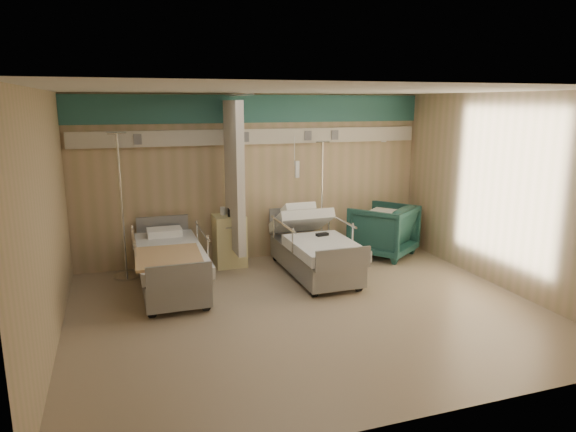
{
  "coord_description": "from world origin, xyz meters",
  "views": [
    {
      "loc": [
        -2.25,
        -5.86,
        2.65
      ],
      "look_at": [
        -0.07,
        0.6,
        1.14
      ],
      "focal_mm": 32.0,
      "sensor_mm": 36.0,
      "label": 1
    }
  ],
  "objects_px": {
    "bed_left": "(171,270)",
    "iv_stand_left": "(125,249)",
    "visitor_armchair": "(383,230)",
    "bedside_cabinet": "(229,240)",
    "iv_stand_right": "(321,233)",
    "bed_right": "(314,255)"
  },
  "relations": [
    {
      "from": "bed_left",
      "to": "iv_stand_left",
      "type": "distance_m",
      "value": 1.02
    },
    {
      "from": "visitor_armchair",
      "to": "bedside_cabinet",
      "type": "bearing_deg",
      "value": -42.29
    },
    {
      "from": "bed_left",
      "to": "bedside_cabinet",
      "type": "bearing_deg",
      "value": 40.6
    },
    {
      "from": "bed_left",
      "to": "iv_stand_right",
      "type": "bearing_deg",
      "value": 18.97
    },
    {
      "from": "visitor_armchair",
      "to": "iv_stand_left",
      "type": "height_order",
      "value": "iv_stand_left"
    },
    {
      "from": "iv_stand_right",
      "to": "iv_stand_left",
      "type": "bearing_deg",
      "value": -178.0
    },
    {
      "from": "bed_right",
      "to": "iv_stand_left",
      "type": "height_order",
      "value": "iv_stand_left"
    },
    {
      "from": "visitor_armchair",
      "to": "iv_stand_left",
      "type": "distance_m",
      "value": 4.35
    },
    {
      "from": "bed_right",
      "to": "bedside_cabinet",
      "type": "bearing_deg",
      "value": 141.95
    },
    {
      "from": "iv_stand_left",
      "to": "bedside_cabinet",
      "type": "bearing_deg",
      "value": 3.02
    },
    {
      "from": "bed_left",
      "to": "iv_stand_right",
      "type": "relative_size",
      "value": 1.07
    },
    {
      "from": "iv_stand_left",
      "to": "iv_stand_right",
      "type": "bearing_deg",
      "value": 2.0
    },
    {
      "from": "bedside_cabinet",
      "to": "iv_stand_left",
      "type": "bearing_deg",
      "value": -176.98
    },
    {
      "from": "bed_right",
      "to": "iv_stand_right",
      "type": "height_order",
      "value": "iv_stand_right"
    },
    {
      "from": "bed_right",
      "to": "bedside_cabinet",
      "type": "height_order",
      "value": "bedside_cabinet"
    },
    {
      "from": "bedside_cabinet",
      "to": "bed_right",
      "type": "bearing_deg",
      "value": -38.05
    },
    {
      "from": "bedside_cabinet",
      "to": "iv_stand_right",
      "type": "bearing_deg",
      "value": 0.97
    },
    {
      "from": "bed_right",
      "to": "iv_stand_left",
      "type": "bearing_deg",
      "value": 163.82
    },
    {
      "from": "visitor_armchair",
      "to": "iv_stand_right",
      "type": "relative_size",
      "value": 0.49
    },
    {
      "from": "bed_right",
      "to": "iv_stand_left",
      "type": "relative_size",
      "value": 0.97
    },
    {
      "from": "bedside_cabinet",
      "to": "iv_stand_right",
      "type": "relative_size",
      "value": 0.42
    },
    {
      "from": "bed_right",
      "to": "iv_stand_right",
      "type": "distance_m",
      "value": 1.06
    }
  ]
}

